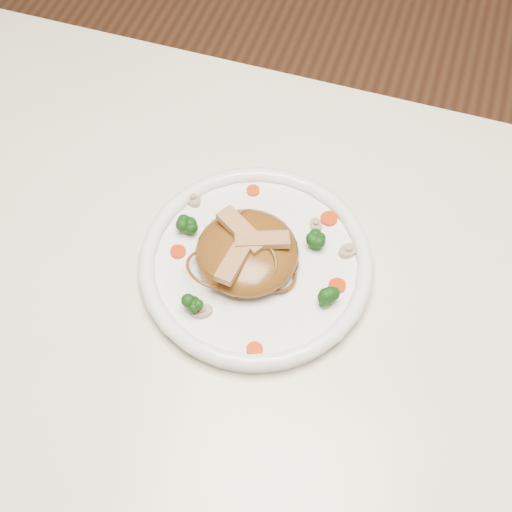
% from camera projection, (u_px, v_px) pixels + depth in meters
% --- Properties ---
extents(ground, '(4.00, 4.00, 0.00)m').
position_uv_depth(ground, '(269.00, 474.00, 1.43)').
color(ground, '#4E2B1A').
rests_on(ground, ground).
extents(table, '(1.20, 0.80, 0.75)m').
position_uv_depth(table, '(277.00, 352.00, 0.87)').
color(table, '#F3EBCE').
rests_on(table, ground).
extents(plate, '(0.37, 0.37, 0.02)m').
position_uv_depth(plate, '(256.00, 265.00, 0.82)').
color(plate, white).
rests_on(plate, table).
extents(noodle_mound, '(0.16, 0.16, 0.04)m').
position_uv_depth(noodle_mound, '(247.00, 252.00, 0.80)').
color(noodle_mound, brown).
rests_on(noodle_mound, plate).
extents(chicken_a, '(0.07, 0.04, 0.01)m').
position_uv_depth(chicken_a, '(262.00, 240.00, 0.78)').
color(chicken_a, tan).
rests_on(chicken_a, noodle_mound).
extents(chicken_b, '(0.07, 0.05, 0.01)m').
position_uv_depth(chicken_b, '(242.00, 230.00, 0.78)').
color(chicken_b, tan).
rests_on(chicken_b, noodle_mound).
extents(chicken_c, '(0.03, 0.07, 0.01)m').
position_uv_depth(chicken_c, '(235.00, 260.00, 0.76)').
color(chicken_c, tan).
rests_on(chicken_c, noodle_mound).
extents(broccoli_0, '(0.03, 0.03, 0.03)m').
position_uv_depth(broccoli_0, '(317.00, 240.00, 0.81)').
color(broccoli_0, '#0F3C0C').
rests_on(broccoli_0, plate).
extents(broccoli_1, '(0.03, 0.03, 0.03)m').
position_uv_depth(broccoli_1, '(188.00, 224.00, 0.82)').
color(broccoli_1, '#0F3C0C').
rests_on(broccoli_1, plate).
extents(broccoli_2, '(0.04, 0.04, 0.03)m').
position_uv_depth(broccoli_2, '(193.00, 304.00, 0.76)').
color(broccoli_2, '#0F3C0C').
rests_on(broccoli_2, plate).
extents(broccoli_3, '(0.04, 0.04, 0.03)m').
position_uv_depth(broccoli_3, '(326.00, 298.00, 0.77)').
color(broccoli_3, '#0F3C0C').
rests_on(broccoli_3, plate).
extents(carrot_0, '(0.03, 0.03, 0.00)m').
position_uv_depth(carrot_0, '(329.00, 219.00, 0.84)').
color(carrot_0, '#B92F06').
rests_on(carrot_0, plate).
extents(carrot_1, '(0.02, 0.02, 0.00)m').
position_uv_depth(carrot_1, '(178.00, 252.00, 0.82)').
color(carrot_1, '#B92F06').
rests_on(carrot_1, plate).
extents(carrot_2, '(0.02, 0.02, 0.00)m').
position_uv_depth(carrot_2, '(337.00, 285.00, 0.79)').
color(carrot_2, '#B92F06').
rests_on(carrot_2, plate).
extents(carrot_3, '(0.02, 0.02, 0.00)m').
position_uv_depth(carrot_3, '(253.00, 191.00, 0.86)').
color(carrot_3, '#B92F06').
rests_on(carrot_3, plate).
extents(carrot_4, '(0.02, 0.02, 0.00)m').
position_uv_depth(carrot_4, '(255.00, 350.00, 0.75)').
color(carrot_4, '#B92F06').
rests_on(carrot_4, plate).
extents(mushroom_0, '(0.03, 0.03, 0.01)m').
position_uv_depth(mushroom_0, '(202.00, 311.00, 0.77)').
color(mushroom_0, '#BCA98D').
rests_on(mushroom_0, plate).
extents(mushroom_1, '(0.04, 0.04, 0.01)m').
position_uv_depth(mushroom_1, '(348.00, 251.00, 0.82)').
color(mushroom_1, '#BCA98D').
rests_on(mushroom_1, plate).
extents(mushroom_2, '(0.04, 0.04, 0.01)m').
position_uv_depth(mushroom_2, '(193.00, 199.00, 0.86)').
color(mushroom_2, '#BCA98D').
rests_on(mushroom_2, plate).
extents(mushroom_3, '(0.03, 0.03, 0.01)m').
position_uv_depth(mushroom_3, '(316.00, 225.00, 0.84)').
color(mushroom_3, '#BCA98D').
rests_on(mushroom_3, plate).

